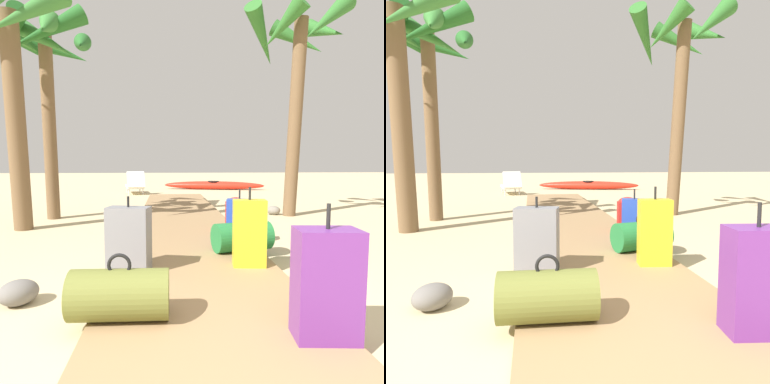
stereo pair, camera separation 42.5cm
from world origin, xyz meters
TOP-DOWN VIEW (x-y plane):
  - ground_plane at (0.00, 4.00)m, footprint 60.00×60.00m
  - boardwalk at (0.00, 5.00)m, footprint 1.68×10.00m
  - suitcase_blue at (0.71, 3.37)m, footprint 0.39×0.29m
  - duffel_bag_green at (0.61, 2.73)m, footprint 0.75×0.50m
  - suitcase_yellow at (0.54, 2.15)m, footprint 0.35×0.22m
  - suitcase_purple at (0.65, 0.69)m, footprint 0.39×0.27m
  - backpack_red at (0.76, 3.87)m, footprint 0.32×0.24m
  - duffel_bag_olive at (-0.62, 1.04)m, footprint 0.67×0.36m
  - suitcase_grey at (-0.67, 2.07)m, footprint 0.45×0.30m
  - palm_tree_near_left at (-2.71, 4.57)m, footprint 1.95×2.20m
  - palm_tree_far_left at (-2.56, 5.69)m, footprint 1.96×1.97m
  - palm_tree_near_right at (2.35, 5.62)m, footprint 2.13×2.17m
  - lounge_chair at (-1.43, 11.03)m, footprint 0.84×1.59m
  - kayak at (1.66, 12.73)m, footprint 4.18×1.48m
  - rock_right_far at (2.03, 5.94)m, footprint 0.38×0.36m
  - rock_left_far at (-1.50, 1.53)m, footprint 0.41×0.41m

SIDE VIEW (x-z plane):
  - ground_plane at x=0.00m, z-range 0.00..0.00m
  - boardwalk at x=0.00m, z-range 0.00..0.08m
  - rock_right_far at x=2.03m, z-range 0.00..0.19m
  - rock_left_far at x=-1.50m, z-range 0.00..0.20m
  - kayak at x=1.66m, z-range 0.00..0.35m
  - duffel_bag_green at x=0.61m, z-range 0.03..0.49m
  - duffel_bag_olive at x=-0.62m, z-range 0.03..0.49m
  - lounge_chair at x=-1.43m, z-range -0.08..0.74m
  - backpack_red at x=0.76m, z-range 0.09..0.62m
  - suitcase_blue at x=0.71m, z-range 0.01..0.71m
  - suitcase_grey at x=-0.67m, z-range 0.03..0.77m
  - suitcase_purple at x=0.65m, z-range 0.00..0.83m
  - suitcase_yellow at x=0.54m, z-range 0.01..0.83m
  - palm_tree_near_left at x=-2.71m, z-range 1.00..4.87m
  - palm_tree_far_left at x=-2.56m, z-range 1.11..5.05m
  - palm_tree_near_right at x=2.35m, z-range 1.14..5.47m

